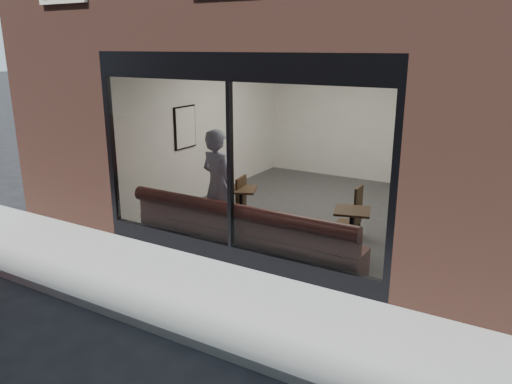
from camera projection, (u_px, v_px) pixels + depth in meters
The scene contains 21 objects.
ground at pixel (140, 323), 6.14m from camera, with size 120.00×120.00×0.00m, color black.
sidewalk_near at pixel (190, 290), 6.97m from camera, with size 40.00×2.00×0.01m, color gray.
kerb_near at pixel (137, 321), 6.08m from camera, with size 40.00×0.10×0.12m, color gray.
host_building_pier_left at pixel (235, 108), 14.13m from camera, with size 2.50×12.00×3.20m, color brown.
host_building_backfill at pixel (396, 105), 14.78m from camera, with size 5.00×6.00×3.20m, color brown.
cafe_floor at pixel (310, 211), 10.27m from camera, with size 6.00×6.00×0.00m, color #2D2D30.
cafe_ceiling at pixel (315, 51), 9.37m from camera, with size 6.00×6.00×0.00m, color white.
cafe_wall_back at pixel (363, 117), 12.29m from camera, with size 5.00×5.00×0.00m, color silver.
cafe_wall_left at pixel (210, 125), 11.04m from camera, with size 6.00×6.00×0.00m, color silver.
cafe_wall_right at pixel (445, 147), 8.61m from camera, with size 6.00×6.00×0.00m, color silver.
storefront_kick at pixel (231, 254), 7.79m from camera, with size 5.00×0.10×0.30m, color black.
storefront_header at pixel (229, 67), 6.99m from camera, with size 5.00×0.10×0.40m, color black.
storefront_mullion at pixel (230, 167), 7.40m from camera, with size 0.06×0.10×2.50m, color black.
storefront_glass at pixel (229, 168), 7.37m from camera, with size 4.80×4.80×0.00m, color white.
banquette at pixel (245, 242), 8.10m from camera, with size 4.00×0.55×0.45m, color #3D1916.
person at pixel (218, 186), 8.51m from camera, with size 0.72×0.47×1.96m, color #8E99B8.
cafe_table_left at pixel (241, 189), 9.19m from camera, with size 0.56×0.56×0.04m, color black.
cafe_table_right at pixel (352, 211), 7.99m from camera, with size 0.56×0.56×0.04m, color black.
cafe_chair_left at pixel (232, 212), 9.49m from camera, with size 0.46×0.46×0.04m, color black.
cafe_chair_right at pixel (347, 224), 8.88m from camera, with size 0.38×0.38×0.04m, color black.
wall_poster at pixel (186, 127), 10.26m from camera, with size 0.02×0.61×0.81m, color white.
Camera 1 is at (3.99, -3.96, 3.28)m, focal length 35.00 mm.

